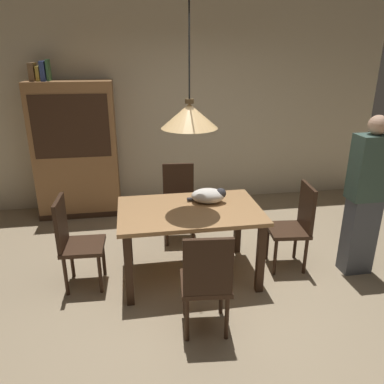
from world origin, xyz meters
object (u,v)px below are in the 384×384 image
Objects in this scene: person_standing at (366,198)px; chair_far_back at (179,199)px; chair_left_side at (74,239)px; dining_table at (190,218)px; chair_near_front at (206,280)px; book_brown_thick at (33,72)px; pendant_lamp at (189,116)px; book_green_slim at (48,70)px; cat_sleeping at (209,196)px; chair_right_side at (296,223)px; book_blue_wide at (44,71)px; hutch_bookcase at (76,153)px; book_yellow_short at (39,74)px.

chair_far_back is at bearing 148.19° from person_standing.
chair_far_back is (1.13, 0.87, 0.00)m from chair_left_side.
dining_table is 0.85× the size of person_standing.
book_brown_thick is at bearing 121.78° from chair_near_front.
pendant_lamp is 1.95m from person_standing.
book_brown_thick is 0.92× the size of book_green_slim.
book_green_slim is at bearing 118.80° from chair_near_front.
chair_left_side is 0.72× the size of pendant_lamp.
chair_far_back is 2.36× the size of cat_sleeping.
chair_near_front is at bearing -90.49° from pendant_lamp.
chair_near_front is 2.36× the size of cat_sleeping.
chair_right_side reaches higher than dining_table.
chair_far_back is at bearing -31.79° from book_blue_wide.
hutch_bookcase is 7.12× the size of book_green_slim.
book_blue_wide is 0.06m from book_green_slim.
book_yellow_short is at bearing 131.35° from dining_table.
hutch_bookcase is (-1.27, 2.73, 0.38)m from chair_near_front.
book_brown_thick is (-1.71, 0.97, 1.45)m from chair_far_back.
book_yellow_short is (-1.63, 1.85, 1.29)m from dining_table.
chair_right_side is at bearing -38.31° from chair_far_back.
book_brown_thick reaches higher than chair_far_back.
book_blue_wide is (-0.44, 1.85, 1.46)m from chair_left_side.
chair_far_back is 1.66m from hutch_bookcase.
book_brown_thick is 1.20× the size of book_yellow_short.
dining_table is at bearing -49.80° from book_blue_wide.
person_standing is at bearing -32.25° from book_green_slim.
book_blue_wide is (-1.57, 1.85, 1.32)m from dining_table.
hutch_bookcase is 3.66m from person_standing.
dining_table is at bearing -90.43° from chair_far_back.
chair_right_side is 3.58× the size of book_green_slim.
cat_sleeping is 1.64× the size of book_brown_thick.
chair_right_side is 1.61m from pendant_lamp.
book_yellow_short reaches higher than chair_far_back.
hutch_bookcase is at bearing 142.93° from chair_far_back.
chair_left_side is 2.39m from book_green_slim.
chair_right_side is 1.43m from chair_far_back.
book_yellow_short is at bearing 146.00° from chair_right_side.
chair_near_front is 0.72× the size of pendant_lamp.
chair_left_side is at bearing -174.59° from cat_sleeping.
hutch_bookcase is at bearing -0.30° from book_blue_wide.
book_brown_thick is 0.07m from book_yellow_short.
book_blue_wide is at bearing 0.00° from book_yellow_short.
book_yellow_short is (-1.85, 1.72, 1.11)m from cat_sleeping.
chair_near_front is 0.56× the size of person_standing.
chair_right_side and chair_far_back have the same top height.
chair_near_front is 1.45m from pendant_lamp.
chair_far_back is 0.56× the size of person_standing.
chair_near_front is 3.47m from book_blue_wide.
person_standing reaches higher than cat_sleeping.
dining_table is 7.00× the size of book_yellow_short.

